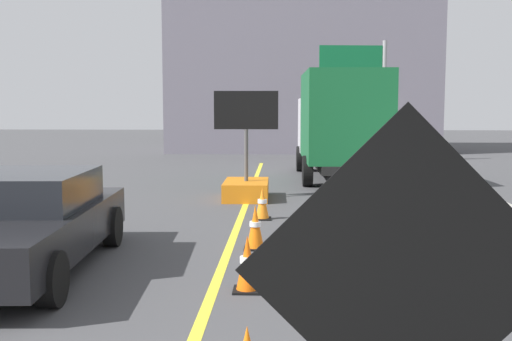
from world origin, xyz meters
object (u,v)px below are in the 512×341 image
at_px(roadwork_sign, 403,280).
at_px(arrow_board_trailer, 246,180).
at_px(traffic_cone_far_lane, 255,227).
at_px(highway_guide_sign, 365,79).
at_px(traffic_cone_mid_lane, 247,264).
at_px(pickup_car, 21,222).
at_px(traffic_cone_curbside, 262,204).
at_px(box_truck, 340,122).

bearing_deg(roadwork_sign, arrow_board_trailer, 96.97).
bearing_deg(traffic_cone_far_lane, highway_guide_sign, 76.34).
relative_size(roadwork_sign, traffic_cone_mid_lane, 3.27).
xyz_separation_m(pickup_car, traffic_cone_curbside, (3.26, 4.08, -0.37)).
bearing_deg(traffic_cone_curbside, traffic_cone_mid_lane, -90.25).
bearing_deg(highway_guide_sign, box_truck, -104.58).
height_order(traffic_cone_mid_lane, traffic_cone_far_lane, traffic_cone_far_lane).
bearing_deg(highway_guide_sign, pickup_car, -112.36).
xyz_separation_m(box_truck, traffic_cone_curbside, (-2.23, -7.08, -1.49)).
height_order(roadwork_sign, arrow_board_trailer, arrow_board_trailer).
height_order(pickup_car, traffic_cone_mid_lane, pickup_car).
bearing_deg(roadwork_sign, traffic_cone_mid_lane, 102.70).
distance_m(pickup_car, highway_guide_sign, 18.75).
xyz_separation_m(roadwork_sign, traffic_cone_curbside, (-1.00, 9.47, -1.15)).
bearing_deg(roadwork_sign, highway_guide_sign, 82.94).
distance_m(arrow_board_trailer, traffic_cone_mid_lane, 7.77).
xyz_separation_m(arrow_board_trailer, highway_guide_sign, (4.29, 10.25, 2.94)).
xyz_separation_m(pickup_car, highway_guide_sign, (7.05, 17.15, 2.73)).
xyz_separation_m(highway_guide_sign, traffic_cone_mid_lane, (-3.82, -18.01, -3.07)).
height_order(pickup_car, traffic_cone_curbside, pickup_car).
distance_m(traffic_cone_far_lane, traffic_cone_curbside, 2.64).
bearing_deg(pickup_car, roadwork_sign, -51.68).
height_order(roadwork_sign, traffic_cone_far_lane, roadwork_sign).
relative_size(arrow_board_trailer, traffic_cone_mid_lane, 3.79).
distance_m(arrow_board_trailer, traffic_cone_far_lane, 5.49).
distance_m(pickup_car, traffic_cone_mid_lane, 3.37).
bearing_deg(arrow_board_trailer, traffic_cone_far_lane, -85.02).
relative_size(highway_guide_sign, traffic_cone_far_lane, 6.87).
height_order(pickup_car, traffic_cone_far_lane, pickup_car).
xyz_separation_m(highway_guide_sign, traffic_cone_curbside, (-3.79, -13.08, -3.10)).
xyz_separation_m(box_truck, traffic_cone_mid_lane, (-2.25, -12.01, -1.46)).
bearing_deg(traffic_cone_mid_lane, box_truck, 79.37).
bearing_deg(roadwork_sign, traffic_cone_curbside, 96.04).
distance_m(arrow_board_trailer, box_truck, 5.23).
height_order(highway_guide_sign, traffic_cone_far_lane, highway_guide_sign).
bearing_deg(pickup_car, highway_guide_sign, 67.64).
relative_size(box_truck, pickup_car, 1.38).
distance_m(arrow_board_trailer, pickup_car, 7.44).
height_order(pickup_car, highway_guide_sign, highway_guide_sign).
distance_m(highway_guide_sign, traffic_cone_curbside, 13.97).
bearing_deg(box_truck, traffic_cone_curbside, -107.51).
height_order(box_truck, traffic_cone_mid_lane, box_truck).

